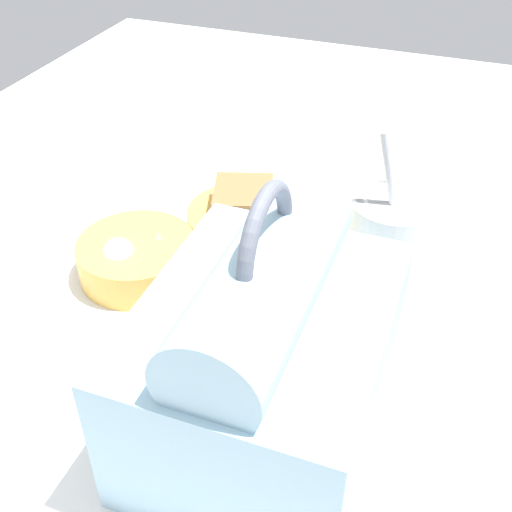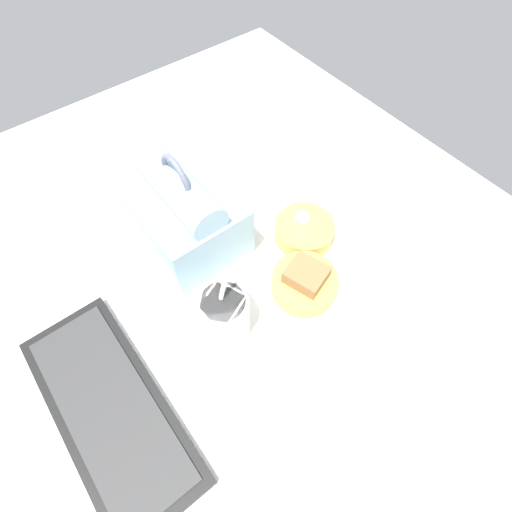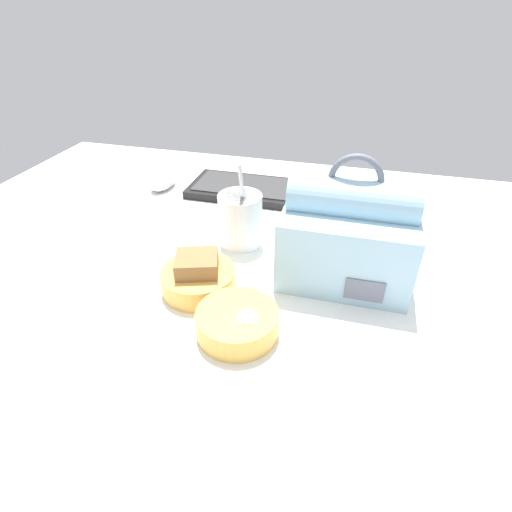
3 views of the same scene
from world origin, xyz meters
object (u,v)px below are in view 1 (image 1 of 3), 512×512
soup_cup (389,243)px  bento_bowl_snacks (138,257)px  lunch_bag (265,355)px  bento_bowl_sandwich (244,221)px

soup_cup → bento_bowl_snacks: bearing=-74.6°
lunch_bag → bento_bowl_sandwich: bearing=-155.1°
lunch_bag → soup_cup: 20.45cm
lunch_bag → bento_bowl_snacks: bearing=-126.3°
lunch_bag → bento_bowl_sandwich: size_ratio=1.78×
soup_cup → bento_bowl_sandwich: size_ratio=1.39×
soup_cup → bento_bowl_sandwich: bearing=-99.0°
bento_bowl_sandwich → lunch_bag: bearing=24.9°
lunch_bag → bento_bowl_sandwich: 24.90cm
lunch_bag → bento_bowl_snacks: lunch_bag is taller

